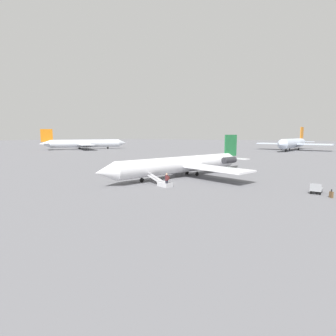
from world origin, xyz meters
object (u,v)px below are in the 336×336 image
at_px(passenger, 167,179).
at_px(luggage_cart, 316,189).
at_px(airplane_main, 186,164).
at_px(boarding_stairs, 163,183).
at_px(airplane_far_left, 85,143).
at_px(suitcase, 331,195).
at_px(airplane_far_right, 293,143).

relative_size(passenger, luggage_cart, 0.75).
relative_size(airplane_main, passenger, 15.89).
bearing_deg(airplane_main, passenger, 31.05).
height_order(airplane_main, boarding_stairs, airplane_main).
bearing_deg(boarding_stairs, airplane_far_left, -17.52).
bearing_deg(suitcase, airplane_far_right, -175.15).
xyz_separation_m(airplane_far_right, suitcase, (90.16, 7.65, -2.65)).
distance_m(passenger, suitcase, 17.64).
xyz_separation_m(airplane_main, passenger, (9.19, 1.60, -0.91)).
height_order(airplane_far_right, suitcase, airplane_far_right).
bearing_deg(luggage_cart, airplane_main, -96.61).
distance_m(airplane_far_right, passenger, 93.86).
bearing_deg(airplane_main, suitcase, 93.58).
distance_m(boarding_stairs, luggage_cart, 17.46).
height_order(boarding_stairs, passenger, passenger).
relative_size(passenger, suitcase, 1.98).
height_order(boarding_stairs, luggage_cart, boarding_stairs).
xyz_separation_m(airplane_main, boarding_stairs, (8.59, 0.70, -1.55)).
relative_size(airplane_far_left, suitcase, 37.01).
height_order(luggage_cart, suitcase, luggage_cart).
xyz_separation_m(airplane_far_right, luggage_cart, (88.52, 6.37, -2.52)).
relative_size(airplane_far_left, luggage_cart, 14.03).
distance_m(airplane_far_left, luggage_cart, 103.74).
height_order(airplane_far_right, airplane_far_left, airplane_far_right).
distance_m(airplane_main, suitcase, 19.93).
height_order(airplane_main, suitcase, airplane_main).
relative_size(airplane_far_right, airplane_far_left, 1.20).
xyz_separation_m(passenger, luggage_cart, (-4.82, 16.05, -0.54)).
bearing_deg(luggage_cart, airplane_far_right, -168.57).
relative_size(luggage_cart, suitcase, 2.64).
bearing_deg(suitcase, passenger, -79.60).
bearing_deg(passenger, airplane_far_right, -74.73).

